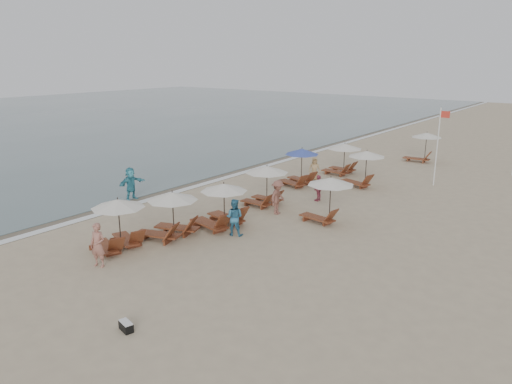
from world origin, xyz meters
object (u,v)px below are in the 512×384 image
Objects in this scene: duffel_bag at (126,326)px; beachgoer_near at (98,245)px; beachgoer_mid_b at (278,197)px; lounger_station_5 at (342,158)px; flag_pole_near at (438,143)px; lounger_station_2 at (220,207)px; beachgoer_far_b at (314,169)px; inland_station_1 at (362,165)px; inland_station_0 at (326,193)px; lounger_station_0 at (116,224)px; lounger_station_4 at (298,168)px; beachgoer_mid_a at (234,217)px; lounger_station_1 at (169,215)px; inland_station_2 at (423,144)px; waterline_walker at (131,184)px; beachgoer_far_a at (319,188)px; lounger_station_3 at (264,183)px.

beachgoer_near is at bearing 153.28° from duffel_bag.
beachgoer_mid_b is at bearing 103.46° from duffel_bag.
duffel_bag is (4.41, -21.44, -0.98)m from lounger_station_5.
beachgoer_mid_b is 11.63m from flag_pole_near.
lounger_station_2 is 10.49m from beachgoer_far_b.
inland_station_0 is at bearing -77.38° from inland_station_1.
lounger_station_0 is 1.01× the size of lounger_station_4.
lounger_station_5 is at bearing 92.54° from lounger_station_2.
inland_station_1 reaches higher than beachgoer_mid_a.
beachgoer_mid_a is at bearing -93.73° from inland_station_1.
inland_station_0 is 12.01m from duffel_bag.
lounger_station_1 is at bearing 74.49° from beachgoer_near.
beachgoer_mid_b is (-1.32, -17.08, -0.51)m from inland_station_2.
lounger_station_5 is at bearing 71.75° from beachgoer_near.
inland_station_2 is 1.52× the size of beachgoer_mid_b.
inland_station_1 is 1.48× the size of waterline_walker.
lounger_station_5 reaches higher than beachgoer_far_b.
beachgoer_mid_a is (-1.11, -20.75, -0.55)m from inland_station_2.
beachgoer_far_a is 0.81× the size of waterline_walker.
beachgoer_mid_b is (1.45, -0.81, -0.33)m from lounger_station_3.
lounger_station_2 reaches higher than beachgoer_far_b.
inland_station_2 is 1.59× the size of beachgoer_mid_a.
lounger_station_1 is 1.54× the size of beachgoer_near.
inland_station_2 is at bearing 72.74° from lounger_station_4.
lounger_station_3 is 4.72m from lounger_station_4.
beachgoer_far_a is (2.73, -2.17, -0.38)m from lounger_station_4.
inland_station_1 is 1.58× the size of beachgoer_near.
waterline_walker is at bearing 176.83° from lounger_station_2.
inland_station_2 is 0.56× the size of flag_pole_near.
lounger_station_3 is 1.45× the size of beachgoer_mid_a.
beachgoer_near is at bearing -113.74° from inland_station_0.
duffel_bag is (5.33, -3.76, -0.97)m from lounger_station_0.
lounger_station_4 is 0.93× the size of inland_station_2.
lounger_station_4 is at bearing -147.31° from inland_station_1.
beachgoer_mid_a is (2.50, -9.12, -0.28)m from lounger_station_4.
lounger_station_3 is 0.98× the size of lounger_station_4.
beachgoer_far_a is (2.31, 8.89, -0.28)m from lounger_station_1.
inland_station_2 is at bearing 67.95° from lounger_station_5.
beachgoer_near is 0.98× the size of beachgoer_mid_b.
inland_station_0 is 0.95× the size of inland_station_1.
flag_pole_near is (6.59, 3.41, 1.89)m from beachgoer_far_b.
lounger_station_0 is 4.52× the size of duffel_bag.
lounger_station_5 is 1.71× the size of beachgoer_far_a.
flag_pole_near reaches higher than beachgoer_far_a.
duffel_bag is at bearing -78.39° from lounger_station_5.
beachgoer_mid_a is 0.96× the size of beachgoer_mid_b.
inland_station_1 is 19.29m from duffel_bag.
flag_pole_near is (5.87, 9.80, 1.44)m from lounger_station_3.
lounger_station_0 is 2.37m from lounger_station_1.
lounger_station_4 reaches higher than duffel_bag.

